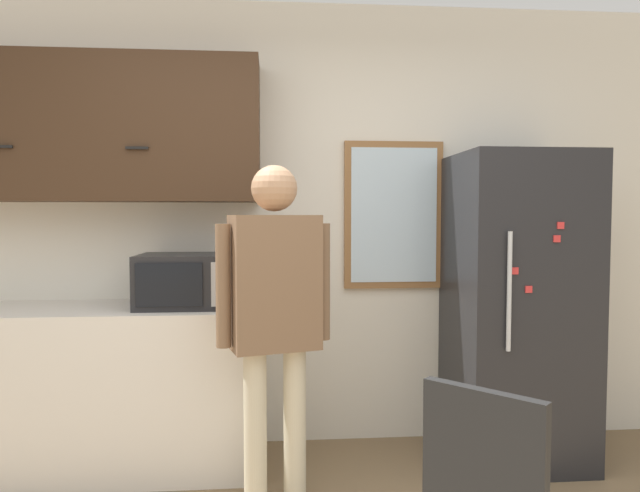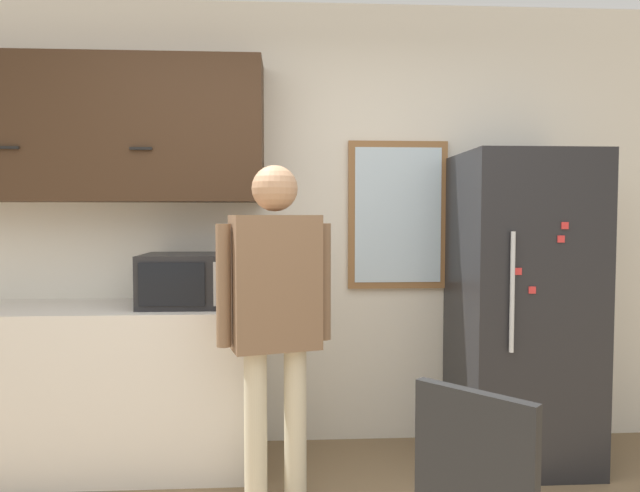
{
  "view_description": "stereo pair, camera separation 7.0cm",
  "coord_description": "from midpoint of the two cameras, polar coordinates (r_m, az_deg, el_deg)",
  "views": [
    {
      "loc": [
        -0.11,
        -1.56,
        1.41
      ],
      "look_at": [
        0.11,
        1.07,
        1.27
      ],
      "focal_mm": 32.0,
      "sensor_mm": 36.0,
      "label": 1
    },
    {
      "loc": [
        -0.04,
        -1.56,
        1.41
      ],
      "look_at": [
        0.11,
        1.07,
        1.27
      ],
      "focal_mm": 32.0,
      "sensor_mm": 36.0,
      "label": 2
    }
  ],
  "objects": [
    {
      "name": "refrigerator",
      "position": [
        3.49,
        18.48,
        -5.83
      ],
      "size": [
        0.71,
        0.7,
        1.76
      ],
      "color": "#232326",
      "rests_on": "ground_plane"
    },
    {
      "name": "person",
      "position": [
        2.74,
        -5.29,
        -5.56
      ],
      "size": [
        0.54,
        0.32,
        1.65
      ],
      "rotation": [
        0.0,
        0.0,
        0.27
      ],
      "color": "beige",
      "rests_on": "ground_plane"
    },
    {
      "name": "microwave",
      "position": [
        3.27,
        -14.06,
        -3.35
      ],
      "size": [
        0.49,
        0.43,
        0.29
      ],
      "color": "#232326",
      "rests_on": "counter"
    },
    {
      "name": "upper_cabinets",
      "position": [
        3.56,
        -23.42,
        10.68
      ],
      "size": [
        2.02,
        0.34,
        0.82
      ],
      "color": "#3D2819"
    },
    {
      "name": "back_wall",
      "position": [
        3.54,
        -3.58,
        2.06
      ],
      "size": [
        6.0,
        0.06,
        2.7
      ],
      "color": "silver",
      "rests_on": "ground_plane"
    },
    {
      "name": "counter",
      "position": [
        3.53,
        -23.67,
        -12.96
      ],
      "size": [
        2.02,
        0.61,
        0.91
      ],
      "color": "silver",
      "rests_on": "ground_plane"
    },
    {
      "name": "window",
      "position": [
        3.57,
        6.79,
        3.08
      ],
      "size": [
        0.62,
        0.05,
        0.91
      ],
      "color": "olive"
    }
  ]
}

